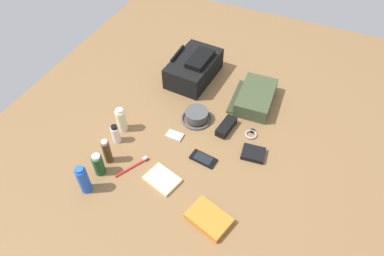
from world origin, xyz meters
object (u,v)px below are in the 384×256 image
notepad (162,179)px  paperback_novel (209,219)px  media_player (175,135)px  backpack (194,68)px  cologne_bottle (107,152)px  toothpaste_tube (116,134)px  wallet (253,154)px  toothbrush (134,166)px  sunglasses_case (226,127)px  bucket_hat (197,116)px  deodorant_spray (83,180)px  lotion_bottle (121,120)px  wristwatch (251,134)px  cell_phone (203,159)px  toiletry_pouch (255,97)px  shampoo_bottle (98,165)px

notepad → paperback_novel: bearing=-93.7°
media_player → notepad: notepad is taller
backpack → cologne_bottle: bearing=170.9°
toothpaste_tube → wallet: bearing=-73.5°
toothbrush → sunglasses_case: size_ratio=1.15×
bucket_hat → cologne_bottle: (-0.42, 0.27, 0.04)m
deodorant_spray → lotion_bottle: 0.38m
media_player → sunglasses_case: bearing=-55.6°
deodorant_spray → notepad: size_ratio=1.06×
backpack → wallet: backpack is taller
cologne_bottle → paperback_novel: cologne_bottle is taller
backpack → toothpaste_tube: bearing=166.1°
wristwatch → toothpaste_tube: bearing=117.6°
media_player → cell_phone: bearing=-112.2°
wallet → notepad: 0.46m
toothpaste_tube → wristwatch: (0.32, -0.60, -0.05)m
paperback_novel → wallet: paperback_novel is taller
paperback_novel → sunglasses_case: (0.51, 0.11, 0.01)m
toiletry_pouch → wallet: toiletry_pouch is taller
shampoo_bottle → sunglasses_case: bearing=-41.7°
toiletry_pouch → notepad: bearing=161.0°
backpack → sunglasses_case: size_ratio=2.60×
cologne_bottle → toothpaste_tube: cologne_bottle is taller
deodorant_spray → media_player: bearing=-26.4°
deodorant_spray → toothbrush: deodorant_spray is taller
paperback_novel → notepad: size_ratio=1.36×
toothpaste_tube → paperback_novel: size_ratio=0.53×
lotion_bottle → notepad: 0.39m
paperback_novel → wristwatch: (0.53, -0.02, -0.01)m
lotion_bottle → media_player: bearing=-76.1°
shampoo_bottle → notepad: 0.30m
shampoo_bottle → sunglasses_case: size_ratio=0.88×
bucket_hat → toothpaste_tube: toothpaste_tube is taller
shampoo_bottle → wallet: shampoo_bottle is taller
cologne_bottle → cell_phone: bearing=-65.1°
lotion_bottle → toothbrush: 0.26m
wristwatch → sunglasses_case: 0.13m
notepad → media_player: bearing=29.8°
notepad → toiletry_pouch: bearing=-3.1°
shampoo_bottle → cell_phone: 0.49m
media_player → sunglasses_case: sunglasses_case is taller
toiletry_pouch → sunglasses_case: toiletry_pouch is taller
lotion_bottle → toothpaste_tube: bearing=-169.2°
cell_phone → lotion_bottle: bearing=88.5°
paperback_novel → toiletry_pouch: bearing=3.0°
bucket_hat → wristwatch: 0.30m
toiletry_pouch → cologne_bottle: size_ratio=2.10×
toothbrush → toiletry_pouch: bearing=-30.6°
bucket_hat → media_player: bearing=161.0°
bucket_hat → sunglasses_case: bearing=-90.8°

